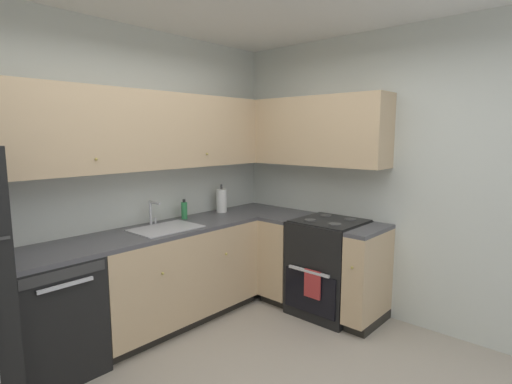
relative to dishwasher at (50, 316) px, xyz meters
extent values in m
cube|color=silver|center=(0.67, 0.33, 0.90)|extent=(3.77, 0.05, 2.67)
cube|color=silver|center=(2.53, -1.43, 0.90)|extent=(0.05, 3.55, 2.67)
cube|color=black|center=(0.00, 0.00, 0.00)|extent=(0.60, 0.60, 0.87)
cube|color=#333333|center=(0.00, -0.30, 0.39)|extent=(0.55, 0.01, 0.07)
cube|color=silver|center=(0.00, -0.32, 0.32)|extent=(0.36, 0.02, 0.02)
cube|color=tan|center=(1.10, 0.00, 0.04)|extent=(1.60, 0.60, 0.78)
cube|color=black|center=(1.10, 0.03, -0.39)|extent=(1.60, 0.54, 0.09)
sphere|color=tan|center=(0.75, -0.31, 0.19)|extent=(0.02, 0.02, 0.02)
sphere|color=tan|center=(1.46, -0.31, 0.19)|extent=(0.02, 0.02, 0.02)
cube|color=#4C4C51|center=(1.10, 0.00, 0.45)|extent=(2.80, 0.60, 0.03)
cube|color=tan|center=(2.20, -0.46, 0.04)|extent=(0.60, 0.33, 0.78)
cube|color=black|center=(2.23, -0.46, -0.39)|extent=(0.54, 0.33, 0.09)
cube|color=tan|center=(2.20, -1.37, 0.04)|extent=(0.60, 0.20, 0.78)
cube|color=black|center=(2.23, -1.37, -0.39)|extent=(0.54, 0.20, 0.09)
sphere|color=tan|center=(1.89, -1.37, 0.19)|extent=(0.02, 0.02, 0.02)
cube|color=#4C4C51|center=(2.20, -0.46, 0.45)|extent=(0.60, 0.33, 0.03)
cube|color=#4C4C51|center=(2.20, -1.37, 0.45)|extent=(0.60, 0.20, 0.03)
cube|color=black|center=(2.22, -0.95, 0.02)|extent=(0.64, 0.62, 0.91)
cube|color=black|center=(1.90, -0.95, -0.15)|extent=(0.02, 0.55, 0.38)
cube|color=silver|center=(1.88, -0.95, 0.06)|extent=(0.02, 0.43, 0.02)
cube|color=black|center=(2.22, -0.95, 0.48)|extent=(0.59, 0.60, 0.01)
cube|color=black|center=(2.53, -0.95, 0.55)|extent=(0.03, 0.60, 0.15)
cylinder|color=#4C4C4C|center=(2.08, -1.08, 0.49)|extent=(0.11, 0.11, 0.01)
cylinder|color=#4C4C4C|center=(2.08, -0.81, 0.49)|extent=(0.11, 0.11, 0.01)
cylinder|color=#4C4C4C|center=(2.36, -1.08, 0.49)|extent=(0.11, 0.11, 0.01)
cylinder|color=#4C4C4C|center=(2.36, -0.81, 0.49)|extent=(0.11, 0.11, 0.01)
cube|color=#B23333|center=(1.87, -0.99, -0.05)|extent=(0.02, 0.17, 0.26)
cube|color=tan|center=(0.94, 0.14, 1.32)|extent=(2.48, 0.32, 0.67)
sphere|color=tan|center=(0.40, -0.03, 1.11)|extent=(0.02, 0.02, 0.02)
sphere|color=tan|center=(1.49, -0.03, 1.11)|extent=(0.02, 0.02, 0.02)
cube|color=tan|center=(2.34, -0.56, 1.32)|extent=(0.32, 1.72, 0.67)
cube|color=#B7B7BC|center=(0.99, -0.03, 0.47)|extent=(0.58, 0.40, 0.01)
cube|color=gray|center=(0.99, -0.03, 0.43)|extent=(0.53, 0.36, 0.09)
cube|color=#99999E|center=(0.99, -0.03, 0.44)|extent=(0.02, 0.35, 0.06)
cylinder|color=silver|center=(0.99, 0.20, 0.58)|extent=(0.02, 0.02, 0.22)
cylinder|color=silver|center=(0.99, 0.13, 0.68)|extent=(0.02, 0.15, 0.02)
cylinder|color=silver|center=(1.04, 0.20, 0.50)|extent=(0.02, 0.02, 0.06)
cylinder|color=#338C4C|center=(1.36, 0.18, 0.55)|extent=(0.06, 0.06, 0.16)
cylinder|color=#262626|center=(1.36, 0.18, 0.65)|extent=(0.03, 0.03, 0.03)
cylinder|color=white|center=(1.84, 0.16, 0.59)|extent=(0.11, 0.11, 0.25)
cylinder|color=#3F3F3F|center=(1.84, 0.16, 0.61)|extent=(0.02, 0.02, 0.31)
camera|label=1|loc=(-1.01, -2.91, 1.29)|focal=27.89mm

